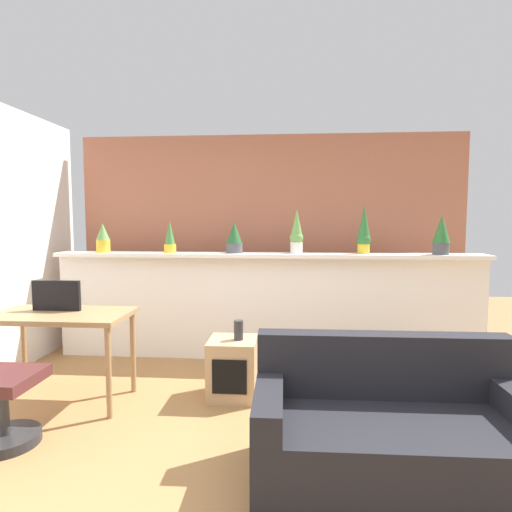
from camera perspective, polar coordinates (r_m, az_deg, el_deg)
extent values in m
plane|color=#9E7042|center=(2.93, -1.03, -26.05)|extent=(12.00, 12.00, 0.00)
cube|color=white|center=(4.61, 1.41, -6.99)|extent=(4.53, 0.16, 1.11)
cube|color=white|center=(4.48, 1.40, 0.12)|extent=(4.53, 0.33, 0.04)
cube|color=#AD664C|center=(5.11, 1.80, 2.05)|extent=(4.53, 0.10, 2.50)
cylinder|color=gold|center=(4.88, -19.85, 1.25)|extent=(0.15, 0.15, 0.14)
cone|color=#669E4C|center=(4.87, -19.91, 3.10)|extent=(0.14, 0.14, 0.18)
cylinder|color=gold|center=(4.63, -11.48, 1.00)|extent=(0.13, 0.13, 0.09)
cone|color=#3D843D|center=(4.62, -11.52, 3.12)|extent=(0.11, 0.11, 0.25)
cylinder|color=#4C4C51|center=(4.52, -2.94, 1.08)|extent=(0.18, 0.18, 0.10)
cone|color=#235B2D|center=(4.51, -2.95, 3.17)|extent=(0.17, 0.17, 0.23)
cylinder|color=silver|center=(4.49, 5.46, 1.12)|extent=(0.13, 0.13, 0.12)
sphere|color=#669E4C|center=(4.49, 5.47, 2.41)|extent=(0.14, 0.14, 0.14)
cone|color=#669E4C|center=(4.48, 5.49, 4.56)|extent=(0.12, 0.12, 0.28)
cylinder|color=gold|center=(4.56, 14.25, 0.95)|extent=(0.12, 0.12, 0.10)
sphere|color=#2D7033|center=(4.56, 14.28, 2.13)|extent=(0.15, 0.15, 0.15)
cone|color=#2D7033|center=(4.55, 14.33, 4.55)|extent=(0.12, 0.12, 0.33)
cylinder|color=#4C4C51|center=(4.70, 23.59, 0.90)|extent=(0.16, 0.16, 0.12)
cone|color=#2D7033|center=(4.70, 23.68, 3.35)|extent=(0.17, 0.17, 0.29)
cylinder|color=#99754C|center=(3.50, -19.21, -14.59)|extent=(0.04, 0.04, 0.71)
cylinder|color=#99754C|center=(4.39, -28.75, -10.93)|extent=(0.04, 0.04, 0.71)
cylinder|color=#99754C|center=(3.94, -16.21, -12.29)|extent=(0.04, 0.04, 0.71)
cube|color=#99754C|center=(3.83, -24.76, -7.24)|extent=(1.10, 0.60, 0.04)
cube|color=black|center=(3.91, -25.25, -4.83)|extent=(0.41, 0.04, 0.25)
cylinder|color=#262628|center=(3.53, -30.59, -20.45)|extent=(0.44, 0.44, 0.07)
cylinder|color=#333333|center=(3.45, -30.75, -17.36)|extent=(0.06, 0.06, 0.34)
cube|color=#4C2323|center=(3.38, -30.91, -14.05)|extent=(0.44, 0.44, 0.08)
cube|color=tan|center=(3.73, -3.15, -14.82)|extent=(0.40, 0.40, 0.50)
cube|color=black|center=(3.55, -3.58, -15.85)|extent=(0.28, 0.04, 0.28)
cylinder|color=#2D2D33|center=(3.61, -2.36, -9.92)|extent=(0.08, 0.08, 0.16)
cube|color=black|center=(2.75, 17.88, -23.78)|extent=(1.57, 0.78, 0.40)
cube|color=black|center=(2.85, 16.60, -13.85)|extent=(1.56, 0.18, 0.40)
cube|color=black|center=(2.55, 1.74, -18.85)|extent=(0.17, 0.76, 0.16)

